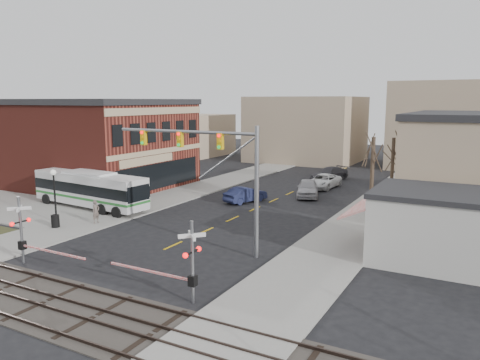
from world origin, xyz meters
name	(u,v)px	position (x,y,z in m)	size (l,w,h in m)	color
ground	(154,254)	(0.00, 0.00, 0.00)	(160.00, 160.00, 0.00)	black
sidewalk_west	(202,188)	(-9.50, 20.00, 0.06)	(5.00, 60.00, 0.12)	gray
sidewalk_east	(379,206)	(9.50, 20.00, 0.06)	(5.00, 60.00, 0.12)	gray
plaza_west	(2,202)	(-22.00, 5.00, 0.06)	(20.00, 10.00, 0.11)	gray
ballast_strip	(46,302)	(0.00, -8.00, 0.03)	(160.00, 5.00, 0.06)	#332D28
rail_tracks	(46,300)	(0.00, -8.00, 0.12)	(160.00, 3.91, 0.14)	#2D231E
brick_building	(57,140)	(-26.98, 16.00, 4.81)	(30.40, 15.40, 9.60)	maroon
awning_shop	(445,227)	(15.97, 7.00, 2.16)	(9.74, 6.20, 4.30)	beige
tree_east_a	(372,184)	(10.50, 12.00, 3.50)	(0.28, 0.28, 6.75)	#382B21
tree_east_b	(392,175)	(10.80, 18.00, 3.27)	(0.28, 0.28, 6.30)	#382B21
tree_east_c	(410,160)	(11.00, 26.00, 3.72)	(0.28, 0.28, 7.20)	#382B21
transit_bus	(90,189)	(-12.96, 7.31, 1.76)	(12.24, 3.66, 3.10)	silver
traffic_signal_mast	(216,161)	(3.02, 2.55, 5.76)	(10.46, 0.30, 8.00)	gray
rr_crossing_west	(26,232)	(-5.30, -4.92, 1.97)	(5.60, 1.36, 4.00)	gray
rr_crossing_east	(185,262)	(5.72, -4.69, 1.97)	(5.60, 1.36, 4.00)	gray
street_lamp	(54,184)	(-11.37, 2.25, 3.08)	(0.44, 0.44, 4.12)	black
trash_bin	(55,221)	(-10.19, 1.17, 0.58)	(0.60, 0.60, 0.93)	black
car_a	(308,188)	(2.19, 21.32, 0.86)	(2.02, 5.03, 1.71)	#AEADB2
car_b	(245,195)	(-2.05, 16.12, 0.73)	(1.54, 4.41, 1.45)	#1B2043
car_c	(323,181)	(2.06, 26.52, 0.75)	(2.50, 5.42, 1.51)	white
car_d	(329,174)	(1.05, 31.72, 0.78)	(2.18, 5.36, 1.55)	#3A393E
pedestrian_near	(96,212)	(-8.42, 3.52, 1.02)	(0.65, 0.43, 1.79)	#665951
pedestrian_far	(108,202)	(-10.05, 6.46, 1.04)	(0.90, 0.70, 1.84)	#313457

